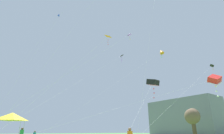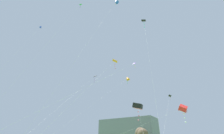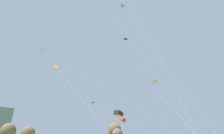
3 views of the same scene
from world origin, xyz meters
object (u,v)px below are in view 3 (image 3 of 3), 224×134
Objects in this scene: kite_black_delta_0 at (43,51)px; kite_orange_delta_1 at (155,82)px; kite_black_box_2 at (118,114)px; kite_red_box_3 at (122,119)px; kite_purple_delta_8 at (155,89)px; kite_orange_diamond_4 at (56,67)px; kite_black_delta_6 at (126,40)px; kite_blue_diamond_9 at (122,5)px; kite_black_delta_7 at (94,103)px.

kite_orange_delta_1 is (13.61, -13.03, -5.74)m from kite_black_delta_0.
kite_black_delta_0 is at bearing 158.61° from kite_black_box_2.
kite_purple_delta_8 is at bearing -108.61° from kite_red_box_3.
kite_red_box_3 is 18.81m from kite_orange_diamond_4.
kite_black_delta_0 is at bearing 161.72° from kite_black_delta_6.
kite_black_delta_0 is 18.42m from kite_blue_diamond_9.
kite_black_delta_0 is 18.38m from kite_black_delta_7.
kite_orange_delta_1 is 18.27m from kite_blue_diamond_9.
kite_black_delta_6 is at bearing 73.85° from kite_orange_delta_1.
kite_red_box_3 is 24.52m from kite_blue_diamond_9.
kite_black_delta_6 is at bearing -124.39° from kite_red_box_3.
kite_purple_delta_8 is at bearing -37.86° from kite_black_delta_0.
kite_black_box_2 is 17.90m from kite_orange_diamond_4.
kite_purple_delta_8 is at bearing 35.07° from kite_orange_delta_1.
kite_orange_delta_1 is 19.35m from kite_black_delta_7.
kite_black_delta_7 is at bearing -5.36° from kite_orange_diamond_4.
kite_black_box_2 is 0.34× the size of kite_blue_diamond_9.
kite_black_box_2 is at bearing -142.12° from kite_red_box_3.
kite_orange_delta_1 is 0.49× the size of kite_black_delta_6.
kite_black_delta_0 is at bearing 143.63° from kite_blue_diamond_9.
kite_orange_diamond_4 is at bearing 128.98° from kite_black_delta_6.
kite_black_box_2 is 0.74× the size of kite_purple_delta_8.
kite_black_delta_6 is at bearing 35.18° from kite_blue_diamond_9.
kite_blue_diamond_9 reaches higher than kite_orange_diamond_4.
kite_orange_diamond_4 is 1.86× the size of kite_purple_delta_8.
kite_orange_diamond_4 is 19.73m from kite_blue_diamond_9.
kite_black_delta_6 is at bearing -51.02° from kite_orange_diamond_4.
kite_orange_delta_1 reaches higher than kite_purple_delta_8.
kite_purple_delta_8 is at bearing -63.67° from kite_orange_diamond_4.
kite_red_box_3 is 12.58m from kite_purple_delta_8.
kite_orange_delta_1 is 0.52× the size of kite_red_box_3.
kite_red_box_3 is 8.33m from kite_black_delta_7.
kite_purple_delta_8 reaches higher than kite_red_box_3.
kite_orange_delta_1 reaches higher than kite_black_box_2.
kite_orange_diamond_4 reaches higher than kite_red_box_3.
kite_red_box_3 is 0.92× the size of kite_orange_diamond_4.
kite_blue_diamond_9 reaches higher than kite_red_box_3.
kite_black_box_2 is 0.43× the size of kite_red_box_3.
kite_black_box_2 is at bearing 61.52° from kite_blue_diamond_9.
kite_black_delta_0 is at bearing -129.64° from kite_orange_diamond_4.
kite_red_box_3 is (5.48, 12.50, -4.38)m from kite_orange_delta_1.
kite_black_delta_7 is (10.37, -0.97, -6.90)m from kite_orange_diamond_4.
kite_blue_diamond_9 is (-3.87, 3.48, 18.00)m from kite_purple_delta_8.
kite_black_box_2 is at bearing -105.35° from kite_black_delta_7.
kite_black_delta_0 reaches higher than kite_black_delta_7.
kite_orange_diamond_4 reaches higher than kite_black_box_2.
kite_black_delta_6 is at bearing -91.93° from kite_black_delta_7.
kite_black_delta_0 is at bearing -159.34° from kite_black_delta_7.
kite_blue_diamond_9 reaches higher than kite_purple_delta_8.
kite_black_delta_7 is at bearing 74.65° from kite_black_box_2.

